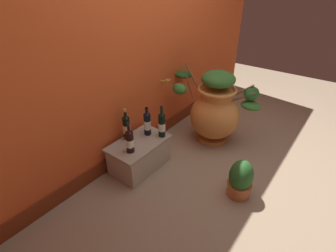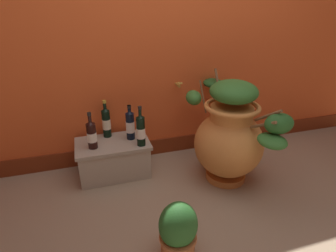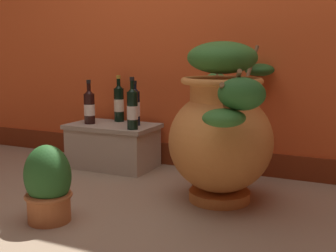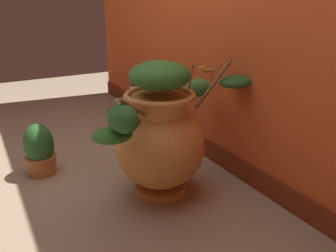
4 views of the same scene
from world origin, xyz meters
TOP-DOWN VIEW (x-y plane):
  - ground_plane at (0.00, 0.00)m, footprint 7.00×7.00m
  - terracotta_urn at (0.36, 0.51)m, footprint 0.60×1.11m
  - stone_ledge at (-0.57, 0.87)m, footprint 0.63×0.39m
  - wine_bottle_left at (-0.59, 1.00)m, footprint 0.07×0.07m
  - wine_bottle_middle at (-0.34, 0.75)m, footprint 0.07×0.07m
  - wine_bottle_right at (-0.73, 0.82)m, footprint 0.08×0.08m
  - wine_bottle_back at (-0.40, 0.89)m, footprint 0.07×0.07m
  - potted_shrub at (-0.31, -0.13)m, footprint 0.24×0.23m

SIDE VIEW (x-z plane):
  - ground_plane at x=0.00m, z-range 0.00..0.00m
  - stone_ledge at x=-0.57m, z-range 0.01..0.33m
  - potted_shrub at x=-0.31m, z-range -0.01..0.37m
  - terracotta_urn at x=0.36m, z-range -0.02..0.86m
  - wine_bottle_right at x=-0.73m, z-range 0.28..0.60m
  - wine_bottle_back at x=-0.40m, z-range 0.30..0.61m
  - wine_bottle_middle at x=-0.34m, z-range 0.28..0.63m
  - wine_bottle_left at x=-0.59m, z-range 0.29..0.63m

